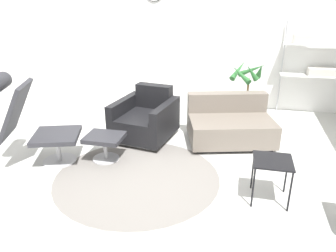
% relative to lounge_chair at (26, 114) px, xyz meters
% --- Properties ---
extents(ground_plane, '(12.00, 12.00, 0.00)m').
position_rel_lounge_chair_xyz_m(ground_plane, '(1.51, 0.03, -0.69)').
color(ground_plane, silver).
extents(wall_back, '(12.00, 0.09, 2.80)m').
position_rel_lounge_chair_xyz_m(wall_back, '(1.51, 3.02, 0.71)').
color(wall_back, white).
rests_on(wall_back, ground_plane).
extents(round_rug, '(2.03, 2.03, 0.01)m').
position_rel_lounge_chair_xyz_m(round_rug, '(1.47, -0.06, -0.69)').
color(round_rug, slate).
rests_on(round_rug, ground_plane).
extents(lounge_chair, '(1.13, 0.84, 1.19)m').
position_rel_lounge_chair_xyz_m(lounge_chair, '(0.00, 0.00, 0.00)').
color(lounge_chair, '#BCBCC1').
rests_on(lounge_chair, ground_plane).
extents(ottoman, '(0.49, 0.42, 0.36)m').
position_rel_lounge_chair_xyz_m(ottoman, '(0.91, 0.30, -0.42)').
color(ottoman, '#BCBCC1').
rests_on(ottoman, ground_plane).
extents(armchair_red, '(0.96, 1.04, 0.77)m').
position_rel_lounge_chair_xyz_m(armchair_red, '(1.23, 1.15, -0.41)').
color(armchair_red, silver).
rests_on(armchair_red, ground_plane).
extents(couch_low, '(1.41, 1.16, 0.68)m').
position_rel_lounge_chair_xyz_m(couch_low, '(2.51, 1.29, -0.44)').
color(couch_low, black).
rests_on(couch_low, ground_plane).
extents(side_table, '(0.41, 0.41, 0.48)m').
position_rel_lounge_chair_xyz_m(side_table, '(3.02, -0.18, -0.27)').
color(side_table, black).
rests_on(side_table, ground_plane).
extents(potted_plant, '(0.63, 0.66, 1.06)m').
position_rel_lounge_chair_xyz_m(potted_plant, '(2.75, 2.34, -0.24)').
color(potted_plant, brown).
rests_on(potted_plant, ground_plane).
extents(shelf_unit, '(1.24, 0.28, 1.67)m').
position_rel_lounge_chair_xyz_m(shelf_unit, '(3.89, 2.81, 0.34)').
color(shelf_unit, '#BCBCC1').
rests_on(shelf_unit, ground_plane).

